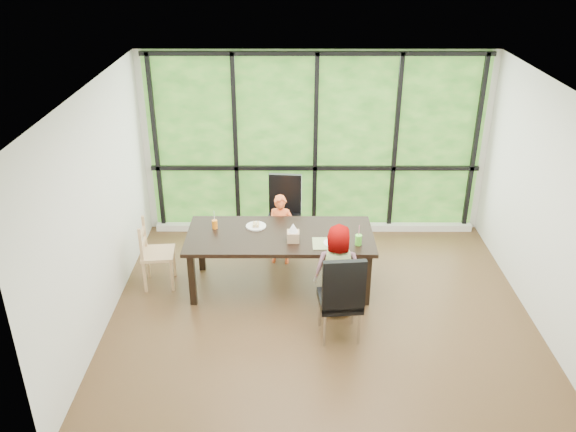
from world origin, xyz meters
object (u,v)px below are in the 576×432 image
at_px(plate_far, 256,226).
at_px(orange_cup, 215,224).
at_px(chair_window_leather, 284,215).
at_px(green_cup, 358,240).
at_px(dining_table, 280,260).
at_px(child_toddler, 281,230).
at_px(chair_interior_leather, 340,295).
at_px(chair_end_beech, 158,253).
at_px(tissue_box, 293,236).
at_px(plate_near, 333,243).
at_px(child_older, 338,271).

xyz_separation_m(plate_far, orange_cup, (-0.52, -0.04, 0.05)).
bearing_deg(chair_window_leather, green_cup, -48.60).
distance_m(dining_table, child_toddler, 0.63).
bearing_deg(chair_interior_leather, orange_cup, -43.30).
bearing_deg(child_toddler, chair_end_beech, -153.73).
relative_size(chair_interior_leather, green_cup, 8.37).
distance_m(dining_table, chair_end_beech, 1.55).
bearing_deg(tissue_box, child_toddler, 101.57).
bearing_deg(dining_table, plate_near, -20.64).
height_order(chair_end_beech, plate_far, chair_end_beech).
bearing_deg(dining_table, green_cup, -15.83).
xyz_separation_m(chair_interior_leather, green_cup, (0.27, 0.76, 0.27)).
xyz_separation_m(dining_table, green_cup, (0.94, -0.27, 0.44)).
bearing_deg(plate_far, plate_near, -25.08).
bearing_deg(chair_interior_leather, dining_table, -61.60).
distance_m(child_older, tissue_box, 0.70).
distance_m(chair_end_beech, plate_far, 1.29).
xyz_separation_m(dining_table, child_toddler, (0.00, 0.62, 0.12)).
height_order(plate_far, plate_near, plate_far).
distance_m(chair_window_leather, orange_cup, 1.21).
distance_m(chair_end_beech, child_toddler, 1.66).
bearing_deg(chair_end_beech, child_older, -110.87).
xyz_separation_m(chair_end_beech, child_older, (2.24, -0.61, 0.12)).
xyz_separation_m(chair_window_leather, tissue_box, (0.12, -1.15, 0.27)).
height_order(dining_table, tissue_box, tissue_box).
xyz_separation_m(chair_window_leather, plate_near, (0.61, -1.21, 0.22)).
bearing_deg(green_cup, plate_far, 159.40).
distance_m(child_toddler, plate_far, 0.58).
relative_size(chair_window_leather, tissue_box, 7.23).
relative_size(dining_table, plate_near, 9.71).
distance_m(child_toddler, child_older, 1.37).
bearing_deg(orange_cup, green_cup, -13.61).
distance_m(child_older, plate_near, 0.38).
bearing_deg(green_cup, chair_window_leather, 126.12).
height_order(chair_interior_leather, plate_near, chair_interior_leather).
bearing_deg(chair_window_leather, dining_table, -87.05).
bearing_deg(child_toddler, chair_window_leather, 89.57).
distance_m(chair_interior_leather, plate_far, 1.59).
height_order(chair_end_beech, child_toddler, child_toddler).
xyz_separation_m(dining_table, plate_far, (-0.31, 0.20, 0.38)).
xyz_separation_m(chair_interior_leather, tissue_box, (-0.51, 0.85, 0.27)).
bearing_deg(child_older, plate_far, -36.37).
xyz_separation_m(plate_far, green_cup, (1.25, -0.47, 0.06)).
xyz_separation_m(plate_near, green_cup, (0.30, -0.02, 0.06)).
bearing_deg(orange_cup, dining_table, -11.03).
bearing_deg(tissue_box, child_older, -37.17).
height_order(chair_interior_leather, child_toddler, chair_interior_leather).
xyz_separation_m(chair_end_beech, tissue_box, (1.71, -0.22, 0.36)).
bearing_deg(dining_table, chair_interior_leather, -56.69).
distance_m(dining_table, plate_near, 0.79).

